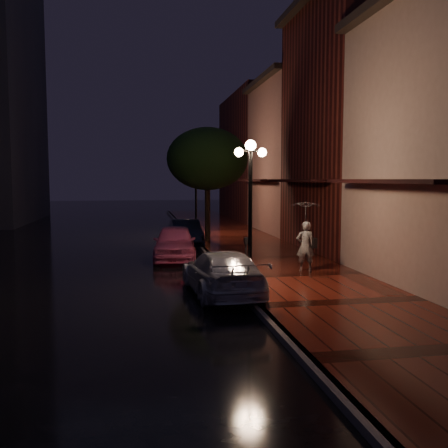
{
  "coord_description": "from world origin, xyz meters",
  "views": [
    {
      "loc": [
        -2.95,
        -19.44,
        3.31
      ],
      "look_at": [
        0.68,
        1.47,
        1.4
      ],
      "focal_mm": 40.0,
      "sensor_mm": 36.0,
      "label": 1
    }
  ],
  "objects_px": {
    "street_tree": "(208,161)",
    "parking_meter": "(246,254)",
    "navy_car": "(186,233)",
    "woman_with_umbrella": "(306,225)",
    "pink_car": "(175,242)",
    "silver_car": "(222,273)",
    "streetlamp_far": "(196,192)",
    "streetlamp_near": "(250,203)"
  },
  "relations": [
    {
      "from": "streetlamp_far",
      "to": "navy_car",
      "type": "relative_size",
      "value": 1.1
    },
    {
      "from": "streetlamp_near",
      "to": "navy_car",
      "type": "bearing_deg",
      "value": 95.24
    },
    {
      "from": "streetlamp_near",
      "to": "pink_car",
      "type": "relative_size",
      "value": 1.03
    },
    {
      "from": "streetlamp_far",
      "to": "pink_car",
      "type": "height_order",
      "value": "streetlamp_far"
    },
    {
      "from": "silver_car",
      "to": "woman_with_umbrella",
      "type": "bearing_deg",
      "value": -148.07
    },
    {
      "from": "streetlamp_near",
      "to": "woman_with_umbrella",
      "type": "height_order",
      "value": "streetlamp_near"
    },
    {
      "from": "streetlamp_near",
      "to": "parking_meter",
      "type": "height_order",
      "value": "streetlamp_near"
    },
    {
      "from": "woman_with_umbrella",
      "to": "pink_car",
      "type": "bearing_deg",
      "value": -37.04
    },
    {
      "from": "silver_car",
      "to": "parking_meter",
      "type": "height_order",
      "value": "parking_meter"
    },
    {
      "from": "street_tree",
      "to": "parking_meter",
      "type": "relative_size",
      "value": 4.38
    },
    {
      "from": "streetlamp_near",
      "to": "silver_car",
      "type": "distance_m",
      "value": 2.25
    },
    {
      "from": "street_tree",
      "to": "navy_car",
      "type": "bearing_deg",
      "value": -152.45
    },
    {
      "from": "pink_car",
      "to": "woman_with_umbrella",
      "type": "bearing_deg",
      "value": -40.37
    },
    {
      "from": "streetlamp_far",
      "to": "silver_car",
      "type": "xyz_separation_m",
      "value": [
        -0.95,
        -14.56,
        -1.96
      ]
    },
    {
      "from": "streetlamp_near",
      "to": "parking_meter",
      "type": "bearing_deg",
      "value": 85.53
    },
    {
      "from": "streetlamp_far",
      "to": "woman_with_umbrella",
      "type": "bearing_deg",
      "value": -79.02
    },
    {
      "from": "streetlamp_far",
      "to": "silver_car",
      "type": "height_order",
      "value": "streetlamp_far"
    },
    {
      "from": "woman_with_umbrella",
      "to": "navy_car",
      "type": "bearing_deg",
      "value": -60.65
    },
    {
      "from": "navy_car",
      "to": "woman_with_umbrella",
      "type": "height_order",
      "value": "woman_with_umbrella"
    },
    {
      "from": "street_tree",
      "to": "pink_car",
      "type": "relative_size",
      "value": 1.39
    },
    {
      "from": "streetlamp_near",
      "to": "navy_car",
      "type": "distance_m",
      "value": 10.59
    },
    {
      "from": "silver_car",
      "to": "woman_with_umbrella",
      "type": "relative_size",
      "value": 1.82
    },
    {
      "from": "streetlamp_near",
      "to": "street_tree",
      "type": "distance_m",
      "value": 11.12
    },
    {
      "from": "streetlamp_near",
      "to": "woman_with_umbrella",
      "type": "relative_size",
      "value": 1.78
    },
    {
      "from": "street_tree",
      "to": "pink_car",
      "type": "distance_m",
      "value": 6.44
    },
    {
      "from": "street_tree",
      "to": "navy_car",
      "type": "height_order",
      "value": "street_tree"
    },
    {
      "from": "street_tree",
      "to": "woman_with_umbrella",
      "type": "relative_size",
      "value": 2.39
    },
    {
      "from": "street_tree",
      "to": "pink_car",
      "type": "bearing_deg",
      "value": -112.71
    },
    {
      "from": "streetlamp_far",
      "to": "navy_car",
      "type": "height_order",
      "value": "streetlamp_far"
    },
    {
      "from": "streetlamp_near",
      "to": "navy_car",
      "type": "height_order",
      "value": "streetlamp_near"
    },
    {
      "from": "street_tree",
      "to": "silver_car",
      "type": "distance_m",
      "value": 12.16
    },
    {
      "from": "street_tree",
      "to": "woman_with_umbrella",
      "type": "xyz_separation_m",
      "value": [
        2.11,
        -9.18,
        -2.49
      ]
    },
    {
      "from": "navy_car",
      "to": "woman_with_umbrella",
      "type": "xyz_separation_m",
      "value": [
        3.31,
        -8.55,
        1.11
      ]
    },
    {
      "from": "streetlamp_near",
      "to": "pink_car",
      "type": "bearing_deg",
      "value": 106.81
    },
    {
      "from": "woman_with_umbrella",
      "to": "parking_meter",
      "type": "distance_m",
      "value": 2.6
    },
    {
      "from": "street_tree",
      "to": "parking_meter",
      "type": "bearing_deg",
      "value": -91.07
    },
    {
      "from": "street_tree",
      "to": "navy_car",
      "type": "relative_size",
      "value": 1.49
    },
    {
      "from": "woman_with_umbrella",
      "to": "silver_car",
      "type": "bearing_deg",
      "value": 43.77
    },
    {
      "from": "silver_car",
      "to": "street_tree",
      "type": "bearing_deg",
      "value": -99.65
    },
    {
      "from": "pink_car",
      "to": "silver_car",
      "type": "bearing_deg",
      "value": -77.65
    },
    {
      "from": "navy_car",
      "to": "silver_car",
      "type": "relative_size",
      "value": 0.88
    },
    {
      "from": "streetlamp_far",
      "to": "woman_with_umbrella",
      "type": "distance_m",
      "value": 12.44
    }
  ]
}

